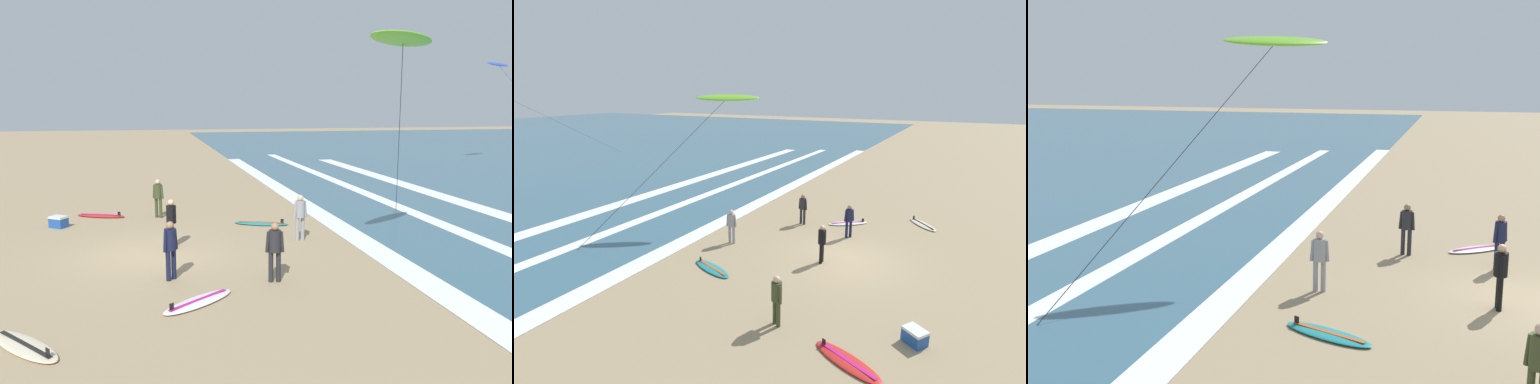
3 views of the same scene
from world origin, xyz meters
The scene contains 12 objects.
ground_plane centered at (0.00, 0.00, 0.00)m, with size 160.00×160.00×0.00m, color #9E8763.
wave_foam_shoreline centered at (1.08, 7.14, 0.01)m, with size 57.01×0.97×0.01m, color white.
wave_foam_mid_break centered at (-1.27, 11.19, 0.01)m, with size 58.78×0.73×0.01m, color white.
wave_foam_outer_break centered at (0.52, 14.61, 0.01)m, with size 51.99×1.10×0.01m, color white.
surfer_foreground_main centered at (-0.72, 0.73, 0.96)m, with size 0.51×0.32×1.60m.
surfer_mid_group centered at (3.21, 3.23, 0.96)m, with size 0.32×0.52×1.60m.
surfer_background_far centered at (2.49, 0.56, 0.96)m, with size 0.40×0.44×1.60m.
surfer_left_far centered at (-0.69, 5.08, 0.96)m, with size 0.32×0.52×1.60m.
surfer_left_near centered at (-5.41, 0.41, 0.96)m, with size 0.35×0.48×1.60m.
surfboard_near_water centered at (-3.32, 4.30, 0.05)m, with size 1.30×2.18×0.25m.
surfboard_foreground_flat centered at (4.32, 1.11, 0.05)m, with size 1.76×2.03×0.25m.
kite_lime_far_right centered at (2.24, 7.10, 6.39)m, with size 8.07×5.09×6.65m.
Camera 3 is at (-15.38, 1.83, 5.49)m, focal length 43.19 mm.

